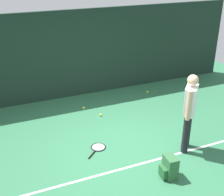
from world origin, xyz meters
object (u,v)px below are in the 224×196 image
tennis_player (189,109)px  backpack (169,167)px  tennis_ball_mid_court (84,108)px  tennis_ball_by_fence (101,115)px  tennis_ball_near_player (147,92)px  tennis_racket (98,148)px

tennis_player → backpack: tennis_player is taller
tennis_player → tennis_ball_mid_court: tennis_player is taller
backpack → tennis_ball_by_fence: backpack is taller
tennis_player → tennis_ball_near_player: bearing=30.1°
tennis_ball_near_player → tennis_racket: bearing=-138.2°
tennis_ball_by_fence → tennis_ball_mid_court: bearing=117.0°
backpack → tennis_ball_near_player: bearing=161.1°
tennis_ball_near_player → tennis_ball_by_fence: (-1.84, -0.82, 0.00)m
tennis_ball_by_fence → tennis_ball_mid_court: size_ratio=1.00×
backpack → tennis_ball_by_fence: size_ratio=6.67×
backpack → tennis_ball_by_fence: bearing=-169.0°
tennis_racket → backpack: size_ratio=1.29×
tennis_player → tennis_racket: 2.10m
tennis_player → tennis_racket: tennis_player is taller
tennis_ball_near_player → tennis_player: bearing=-103.5°
tennis_player → tennis_ball_mid_court: (-1.42, 2.64, -0.93)m
tennis_racket → tennis_ball_mid_court: (0.30, 1.89, 0.02)m
tennis_ball_mid_court → tennis_player: bearing=-61.7°
tennis_racket → tennis_ball_near_player: bearing=-1.6°
tennis_racket → tennis_ball_mid_court: size_ratio=8.60×
tennis_ball_by_fence → tennis_ball_mid_court: (-0.28, 0.55, 0.00)m
tennis_ball_near_player → tennis_ball_by_fence: same height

